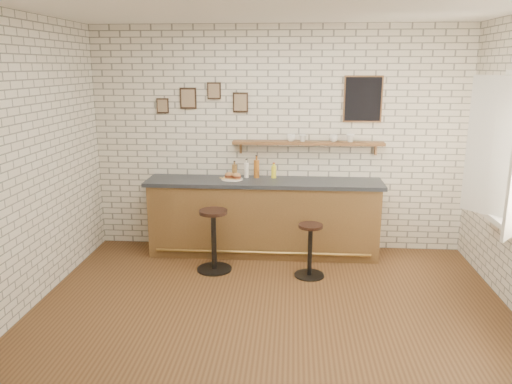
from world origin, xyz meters
TOP-DOWN VIEW (x-y plane):
  - ground at (0.00, 0.00)m, footprint 5.00×5.00m
  - bar_counter at (-0.17, 1.70)m, footprint 3.10×0.65m
  - sandwich_plate at (-0.59, 1.72)m, footprint 0.28×0.28m
  - ciabatta_sandwich at (-0.58, 1.72)m, footprint 0.24×0.16m
  - potato_chips at (-0.61, 1.72)m, footprint 0.26×0.18m
  - bitters_bottle_brown at (-0.57, 1.86)m, footprint 0.07×0.07m
  - bitters_bottle_white at (-0.41, 1.86)m, footprint 0.07×0.07m
  - bitters_bottle_amber at (-0.28, 1.86)m, footprint 0.07×0.07m
  - condiment_bottle_yellow at (-0.05, 1.86)m, footprint 0.07×0.07m
  - bar_stool_left at (-0.75, 1.06)m, footprint 0.43×0.43m
  - bar_stool_right at (0.43, 0.97)m, footprint 0.38×0.38m
  - wall_shelf at (0.40, 1.90)m, footprint 2.00×0.18m
  - shelf_cup_a at (0.18, 1.90)m, footprint 0.14×0.14m
  - shelf_cup_b at (0.33, 1.90)m, footprint 0.13×0.13m
  - shelf_cup_c at (0.73, 1.90)m, footprint 0.13×0.13m
  - shelf_cup_d at (0.95, 1.90)m, footprint 0.15×0.15m
  - back_wall_decor at (0.23, 1.98)m, footprint 2.96×0.02m
  - window_sill at (2.40, 0.30)m, footprint 0.20×1.35m

SIDE VIEW (x-z plane):
  - ground at x=0.00m, z-range 0.00..0.00m
  - bar_stool_right at x=0.43m, z-range 0.02..0.68m
  - bar_stool_left at x=-0.75m, z-range 0.03..0.80m
  - bar_counter at x=-0.17m, z-range 0.00..1.01m
  - window_sill at x=2.40m, z-range 0.87..0.93m
  - sandwich_plate at x=-0.59m, z-range 1.01..1.02m
  - potato_chips at x=-0.61m, z-range 1.02..1.03m
  - ciabatta_sandwich at x=-0.58m, z-range 1.02..1.10m
  - condiment_bottle_yellow at x=-0.05m, z-range 0.99..1.20m
  - bitters_bottle_brown at x=-0.57m, z-range 0.99..1.21m
  - bitters_bottle_white at x=-0.41m, z-range 0.99..1.24m
  - bitters_bottle_amber at x=-0.28m, z-range 0.98..1.29m
  - wall_shelf at x=0.40m, z-range 1.39..1.57m
  - shelf_cup_b at x=0.33m, z-range 1.50..1.59m
  - shelf_cup_c at x=0.73m, z-range 1.50..1.59m
  - shelf_cup_a at x=0.18m, z-range 1.50..1.59m
  - shelf_cup_d at x=0.95m, z-range 1.50..1.60m
  - back_wall_decor at x=0.23m, z-range 1.77..2.33m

